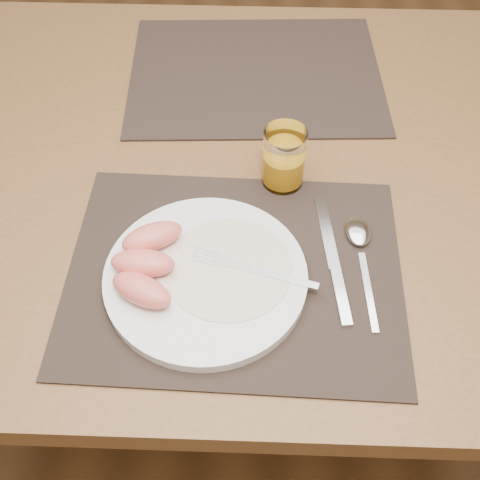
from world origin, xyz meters
name	(u,v)px	position (x,y,z in m)	size (l,w,h in m)	color
ground	(238,372)	(0.00, 0.00, 0.00)	(5.00, 5.00, 0.00)	brown
table	(237,195)	(0.00, 0.00, 0.67)	(1.40, 0.90, 0.75)	brown
placemat_near	(235,272)	(0.01, -0.22, 0.75)	(0.45, 0.35, 0.00)	#2C211B
placemat_far	(255,74)	(0.03, 0.22, 0.75)	(0.45, 0.35, 0.00)	#2C211B
plate	(206,277)	(-0.03, -0.24, 0.76)	(0.27, 0.27, 0.02)	white
plate_dressing	(228,268)	(0.00, -0.23, 0.77)	(0.17, 0.17, 0.00)	white
fork	(243,266)	(0.02, -0.22, 0.77)	(0.17, 0.07, 0.00)	silver
knife	(335,268)	(0.14, -0.21, 0.76)	(0.04, 0.22, 0.01)	silver
spoon	(359,239)	(0.18, -0.16, 0.76)	(0.04, 0.19, 0.01)	silver
juice_glass	(284,160)	(0.07, -0.05, 0.80)	(0.06, 0.06, 0.10)	white
grapefruit_wedges	(146,263)	(-0.11, -0.23, 0.79)	(0.10, 0.16, 0.03)	#E46D5D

